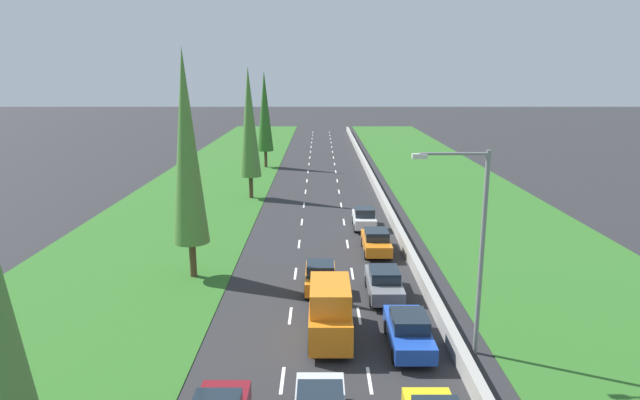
% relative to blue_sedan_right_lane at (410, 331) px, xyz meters
% --- Properties ---
extents(ground_plane, '(300.00, 300.00, 0.00)m').
position_rel_blue_sedan_right_lane_xyz_m(ground_plane, '(-3.72, 36.27, -0.81)').
color(ground_plane, '#28282B').
rests_on(ground_plane, ground).
extents(grass_verge_left, '(14.00, 140.00, 0.04)m').
position_rel_blue_sedan_right_lane_xyz_m(grass_verge_left, '(-16.37, 36.27, -0.79)').
color(grass_verge_left, '#2D6623').
rests_on(grass_verge_left, ground).
extents(grass_verge_right, '(14.00, 140.00, 0.04)m').
position_rel_blue_sedan_right_lane_xyz_m(grass_verge_right, '(10.63, 36.27, -0.79)').
color(grass_verge_right, '#2D6623').
rests_on(grass_verge_right, ground).
extents(median_barrier, '(0.44, 120.00, 0.85)m').
position_rel_blue_sedan_right_lane_xyz_m(median_barrier, '(1.98, 36.27, -0.39)').
color(median_barrier, '#9E9B93').
rests_on(median_barrier, ground).
extents(lane_markings, '(3.64, 116.00, 0.01)m').
position_rel_blue_sedan_right_lane_xyz_m(lane_markings, '(-3.72, 36.27, -0.81)').
color(lane_markings, white).
rests_on(lane_markings, ground).
extents(blue_sedan_right_lane, '(1.82, 4.50, 1.64)m').
position_rel_blue_sedan_right_lane_xyz_m(blue_sedan_right_lane, '(0.00, 0.00, 0.00)').
color(blue_sedan_right_lane, '#1E47B7').
rests_on(blue_sedan_right_lane, ground).
extents(grey_sedan_right_lane, '(1.82, 4.50, 1.64)m').
position_rel_blue_sedan_right_lane_xyz_m(grey_sedan_right_lane, '(-0.44, 5.77, 0.00)').
color(grey_sedan_right_lane, slate).
rests_on(grey_sedan_right_lane, ground).
extents(orange_sedan_right_lane, '(1.82, 4.50, 1.64)m').
position_rel_blue_sedan_right_lane_xyz_m(orange_sedan_right_lane, '(-0.10, 13.35, 0.00)').
color(orange_sedan_right_lane, orange).
rests_on(orange_sedan_right_lane, ground).
extents(orange_van_centre_lane, '(1.96, 4.90, 2.82)m').
position_rel_blue_sedan_right_lane_xyz_m(orange_van_centre_lane, '(-3.50, 0.80, 0.59)').
color(orange_van_centre_lane, orange).
rests_on(orange_van_centre_lane, ground).
extents(orange_hatchback_centre_lane, '(1.74, 3.90, 1.72)m').
position_rel_blue_sedan_right_lane_xyz_m(orange_hatchback_centre_lane, '(-3.94, 6.62, 0.02)').
color(orange_hatchback_centre_lane, orange).
rests_on(orange_hatchback_centre_lane, ground).
extents(white_hatchback_right_lane, '(1.74, 3.90, 1.72)m').
position_rel_blue_sedan_right_lane_xyz_m(white_hatchback_right_lane, '(-0.45, 19.44, 0.02)').
color(white_hatchback_right_lane, white).
rests_on(white_hatchback_right_lane, ground).
extents(poplar_tree_second, '(2.14, 2.14, 13.54)m').
position_rel_blue_sedan_right_lane_xyz_m(poplar_tree_second, '(-11.63, 8.80, 7.01)').
color(poplar_tree_second, '#4C3823').
rests_on(poplar_tree_second, ground).
extents(poplar_tree_third, '(2.12, 2.12, 12.75)m').
position_rel_blue_sedan_right_lane_xyz_m(poplar_tree_third, '(-10.79, 30.37, 6.61)').
color(poplar_tree_third, '#4C3823').
rests_on(poplar_tree_third, ground).
extents(poplar_tree_fourth, '(2.11, 2.11, 12.47)m').
position_rel_blue_sedan_right_lane_xyz_m(poplar_tree_fourth, '(-11.11, 48.71, 6.48)').
color(poplar_tree_fourth, '#4C3823').
rests_on(poplar_tree_fourth, ground).
extents(street_light_mast, '(3.20, 0.28, 9.00)m').
position_rel_blue_sedan_right_lane_xyz_m(street_light_mast, '(2.53, -0.50, 4.42)').
color(street_light_mast, gray).
rests_on(street_light_mast, ground).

